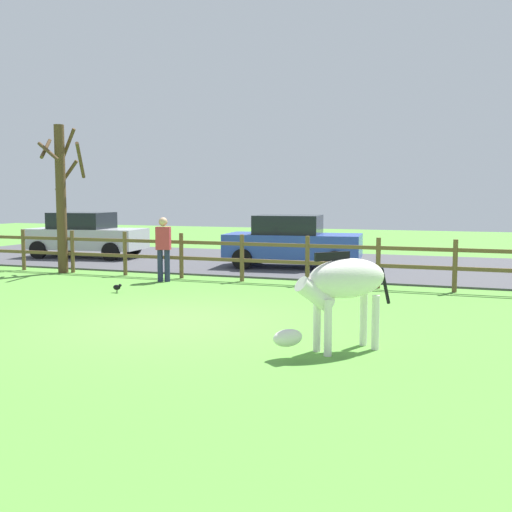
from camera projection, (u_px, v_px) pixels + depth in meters
The scene contains 9 objects.
ground_plane at pixel (173, 321), 10.63m from camera, with size 60.00×60.00×0.00m, color #549338.
parking_asphalt at pixel (310, 264), 19.33m from camera, with size 28.00×7.40×0.05m, color #47474C.
paddock_fence at pixel (242, 255), 15.46m from camera, with size 20.83×0.11×1.20m.
bare_tree at pixel (61, 194), 17.08m from camera, with size 1.37×1.35×4.16m.
zebra at pixel (342, 286), 8.45m from camera, with size 1.48×1.53×1.41m.
crow_on_grass at pixel (117, 287), 13.68m from camera, with size 0.21×0.10×0.20m.
parked_car_blue at pixel (292, 241), 18.09m from camera, with size 4.16×2.23×1.56m.
parked_car_silver at pixel (85, 234), 21.08m from camera, with size 4.16×2.23×1.56m.
visitor_near_fence at pixel (163, 246), 15.38m from camera, with size 0.41×0.31×1.64m.
Camera 1 is at (4.95, -9.34, 2.18)m, focal length 42.52 mm.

